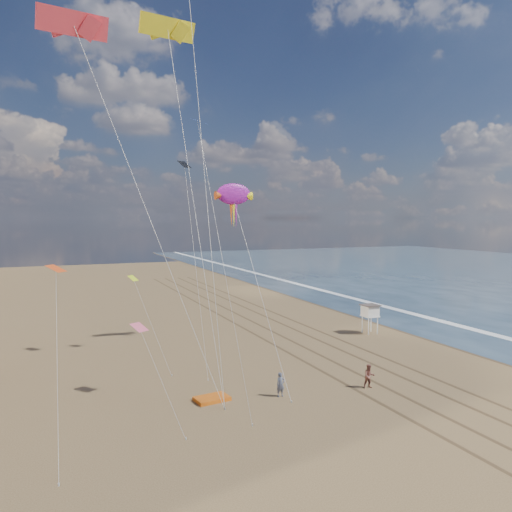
% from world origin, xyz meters
% --- Properties ---
extents(wet_sand, '(260.00, 260.00, 0.00)m').
position_xyz_m(wet_sand, '(19.00, 40.00, 0.00)').
color(wet_sand, '#42301E').
rests_on(wet_sand, ground).
extents(foam, '(260.00, 260.00, 0.00)m').
position_xyz_m(foam, '(23.20, 40.00, 0.00)').
color(foam, white).
rests_on(foam, ground).
extents(tracks, '(7.68, 120.00, 0.01)m').
position_xyz_m(tracks, '(2.55, 30.00, 0.01)').
color(tracks, brown).
rests_on(tracks, ground).
extents(lifeguard_stand, '(1.80, 1.80, 3.25)m').
position_xyz_m(lifeguard_stand, '(10.92, 30.29, 2.51)').
color(lifeguard_stand, white).
rests_on(lifeguard_stand, ground).
extents(grounded_kite, '(2.56, 1.82, 0.27)m').
position_xyz_m(grounded_kite, '(-11.88, 17.46, 0.13)').
color(grounded_kite, orange).
rests_on(grounded_kite, ground).
extents(show_kite, '(4.08, 9.69, 23.61)m').
position_xyz_m(show_kite, '(-4.26, 33.27, 15.38)').
color(show_kite, '#9D189D').
rests_on(show_kite, ground).
extents(kite_flyer_a, '(0.66, 0.45, 1.77)m').
position_xyz_m(kite_flyer_a, '(-7.04, 16.27, 0.88)').
color(kite_flyer_a, slate).
rests_on(kite_flyer_a, ground).
extents(kite_flyer_b, '(1.03, 0.89, 1.84)m').
position_xyz_m(kite_flyer_b, '(-0.03, 15.25, 0.92)').
color(kite_flyer_b, '#9C5C4F').
rests_on(kite_flyer_b, ground).
extents(small_kites, '(12.75, 16.44, 15.37)m').
position_xyz_m(small_kites, '(-14.70, 23.07, 13.35)').
color(small_kites, blue).
rests_on(small_kites, ground).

